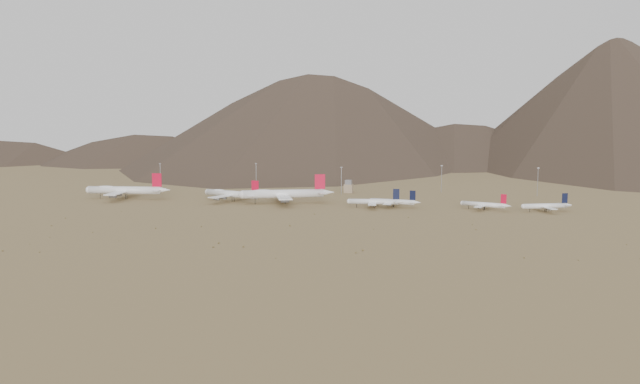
% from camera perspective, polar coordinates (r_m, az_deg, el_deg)
% --- Properties ---
extents(ground, '(3000.00, 3000.00, 0.00)m').
position_cam_1_polar(ground, '(478.39, -3.26, -1.63)').
color(ground, '#9E8252').
rests_on(ground, ground).
extents(mountain_ridge, '(4400.00, 1000.00, 300.00)m').
position_cam_1_polar(mountain_ridge, '(1364.93, 6.75, 10.04)').
color(mountain_ridge, '#453429').
rests_on(mountain_ridge, ground).
extents(widebody_west, '(75.68, 58.74, 22.54)m').
position_cam_1_polar(widebody_west, '(567.50, -17.41, 0.17)').
color(widebody_west, white).
rests_on(widebody_west, ground).
extents(widebody_centre, '(61.12, 48.78, 18.98)m').
position_cam_1_polar(widebody_centre, '(529.27, -8.03, -0.17)').
color(widebody_centre, white).
rests_on(widebody_centre, ground).
extents(widebody_east, '(75.53, 60.48, 23.65)m').
position_cam_1_polar(widebody_east, '(512.90, -3.33, -0.15)').
color(widebody_east, white).
rests_on(widebody_east, ground).
extents(narrowbody_a, '(45.70, 33.00, 15.09)m').
position_cam_1_polar(narrowbody_a, '(489.31, 5.06, -0.88)').
color(narrowbody_a, white).
rests_on(narrowbody_a, ground).
extents(narrowbody_b, '(41.52, 30.38, 13.84)m').
position_cam_1_polar(narrowbody_b, '(494.41, 6.78, -0.87)').
color(narrowbody_b, white).
rests_on(narrowbody_b, ground).
extents(narrowbody_c, '(37.96, 28.31, 13.04)m').
position_cam_1_polar(narrowbody_c, '(491.66, 14.83, -1.12)').
color(narrowbody_c, white).
rests_on(narrowbody_c, ground).
extents(narrowbody_d, '(39.45, 29.56, 13.69)m').
position_cam_1_polar(narrowbody_d, '(496.84, 19.98, -1.20)').
color(narrowbody_d, white).
rests_on(narrowbody_d, ground).
extents(control_tower, '(8.00, 8.00, 12.00)m').
position_cam_1_polar(control_tower, '(587.94, 2.62, 0.45)').
color(control_tower, gray).
rests_on(control_tower, ground).
extents(mast_far_west, '(2.00, 0.60, 25.70)m').
position_cam_1_polar(mast_far_west, '(638.56, -14.39, 1.54)').
color(mast_far_west, gray).
rests_on(mast_far_west, ground).
extents(mast_west, '(2.00, 0.60, 25.70)m').
position_cam_1_polar(mast_west, '(622.97, -5.86, 1.60)').
color(mast_west, gray).
rests_on(mast_west, ground).
extents(mast_centre, '(2.00, 0.60, 25.70)m').
position_cam_1_polar(mast_centre, '(571.54, 1.97, 1.17)').
color(mast_centre, gray).
rests_on(mast_centre, ground).
extents(mast_east, '(2.00, 0.60, 25.70)m').
position_cam_1_polar(mast_east, '(600.40, 11.05, 1.32)').
color(mast_east, gray).
rests_on(mast_east, ground).
extents(mast_far_east, '(2.00, 0.60, 25.70)m').
position_cam_1_polar(mast_far_east, '(595.53, 19.28, 1.02)').
color(mast_far_east, gray).
rests_on(mast_far_east, ground).
extents(desert_scrub, '(435.66, 159.24, 0.97)m').
position_cam_1_polar(desert_scrub, '(370.34, -6.42, -4.06)').
color(desert_scrub, brown).
rests_on(desert_scrub, ground).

